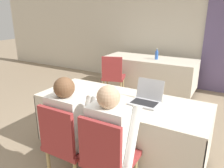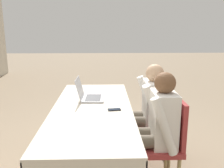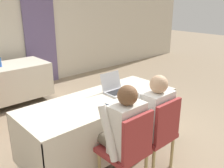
# 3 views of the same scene
# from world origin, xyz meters

# --- Properties ---
(conference_table_near) EXTENTS (2.03, 0.82, 0.75)m
(conference_table_near) POSITION_xyz_m (0.00, 0.00, 0.58)
(conference_table_near) COLOR beige
(conference_table_near) RESTS_ON ground_plane
(laptop) EXTENTS (0.33, 0.32, 0.25)m
(laptop) POSITION_xyz_m (0.30, 0.05, 0.80)
(laptop) COLOR #B7B7BC
(laptop) RESTS_ON conference_table_near
(cell_phone) EXTENTS (0.08, 0.14, 0.01)m
(cell_phone) POSITION_xyz_m (-0.08, -0.23, 0.76)
(cell_phone) COLOR black
(cell_phone) RESTS_ON conference_table_near
(paper_beside_laptop) EXTENTS (0.22, 0.30, 0.00)m
(paper_beside_laptop) POSITION_xyz_m (-0.52, -0.19, 0.75)
(paper_beside_laptop) COLOR white
(paper_beside_laptop) RESTS_ON conference_table_near
(paper_centre_table) EXTENTS (0.28, 0.34, 0.00)m
(paper_centre_table) POSITION_xyz_m (-0.28, 0.19, 0.75)
(paper_centre_table) COLOR white
(paper_centre_table) RESTS_ON conference_table_near
(chair_near_left) EXTENTS (0.44, 0.44, 0.91)m
(chair_near_left) POSITION_xyz_m (-0.24, -0.71, 0.50)
(chair_near_left) COLOR tan
(chair_near_left) RESTS_ON ground_plane
(chair_near_right) EXTENTS (0.44, 0.44, 0.91)m
(chair_near_right) POSITION_xyz_m (0.24, -0.71, 0.50)
(chair_near_right) COLOR tan
(chair_near_right) RESTS_ON ground_plane
(person_checkered_shirt) EXTENTS (0.50, 0.52, 1.17)m
(person_checkered_shirt) POSITION_xyz_m (-0.24, -0.61, 0.66)
(person_checkered_shirt) COLOR #665B4C
(person_checkered_shirt) RESTS_ON ground_plane
(person_white_shirt) EXTENTS (0.50, 0.52, 1.17)m
(person_white_shirt) POSITION_xyz_m (0.24, -0.61, 0.66)
(person_white_shirt) COLOR #665B4C
(person_white_shirt) RESTS_ON ground_plane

